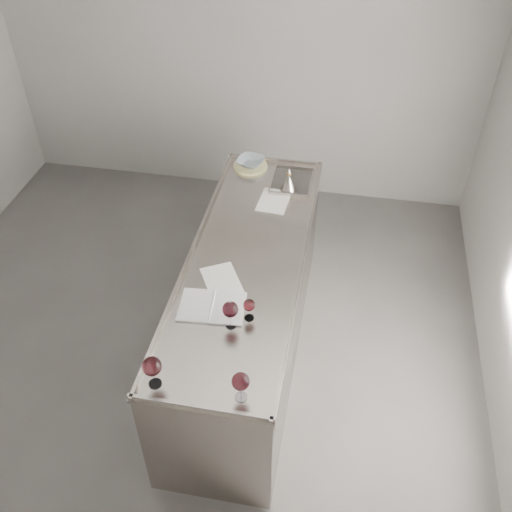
% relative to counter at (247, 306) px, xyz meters
% --- Properties ---
extents(room_shell, '(4.54, 5.04, 2.84)m').
position_rel_counter_xyz_m(room_shell, '(-0.50, -0.30, 0.93)').
color(room_shell, '#4C4947').
rests_on(room_shell, ground).
extents(counter, '(0.77, 2.42, 0.97)m').
position_rel_counter_xyz_m(counter, '(0.00, 0.00, 0.00)').
color(counter, gray).
rests_on(counter, ground).
extents(wine_glass_left, '(0.10, 0.10, 0.20)m').
position_rel_counter_xyz_m(wine_glass_left, '(-0.28, -1.08, 0.61)').
color(wine_glass_left, white).
rests_on(wine_glass_left, counter).
extents(wine_glass_middle, '(0.09, 0.09, 0.18)m').
position_rel_counter_xyz_m(wine_glass_middle, '(0.03, -0.61, 0.60)').
color(wine_glass_middle, white).
rests_on(wine_glass_middle, counter).
extents(wine_glass_right, '(0.09, 0.09, 0.18)m').
position_rel_counter_xyz_m(wine_glass_right, '(0.19, -1.08, 0.60)').
color(wine_glass_right, white).
rests_on(wine_glass_right, counter).
extents(wine_glass_small, '(0.07, 0.07, 0.15)m').
position_rel_counter_xyz_m(wine_glass_small, '(0.12, -0.53, 0.57)').
color(wine_glass_small, white).
rests_on(wine_glass_small, counter).
extents(notebook, '(0.41, 0.30, 0.02)m').
position_rel_counter_xyz_m(notebook, '(-0.11, -0.49, 0.47)').
color(notebook, silver).
rests_on(notebook, counter).
extents(loose_paper_top, '(0.33, 0.36, 0.00)m').
position_rel_counter_xyz_m(loose_paper_top, '(-0.11, -0.25, 0.47)').
color(loose_paper_top, silver).
rests_on(loose_paper_top, counter).
extents(loose_paper_under, '(0.24, 0.32, 0.00)m').
position_rel_counter_xyz_m(loose_paper_under, '(0.08, 0.65, 0.47)').
color(loose_paper_under, white).
rests_on(loose_paper_under, counter).
extents(trivet, '(0.35, 0.35, 0.02)m').
position_rel_counter_xyz_m(trivet, '(-0.18, 1.08, 0.48)').
color(trivet, beige).
rests_on(trivet, counter).
extents(ceramic_bowl, '(0.26, 0.26, 0.05)m').
position_rel_counter_xyz_m(ceramic_bowl, '(-0.18, 1.08, 0.51)').
color(ceramic_bowl, gray).
rests_on(ceramic_bowl, trivet).
extents(wine_funnel, '(0.14, 0.14, 0.20)m').
position_rel_counter_xyz_m(wine_funnel, '(0.17, 0.81, 0.53)').
color(wine_funnel, '#B2A79E').
rests_on(wine_funnel, counter).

